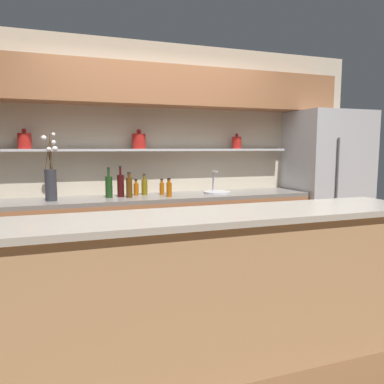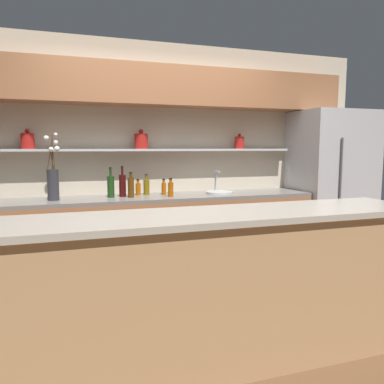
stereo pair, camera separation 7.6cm
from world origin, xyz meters
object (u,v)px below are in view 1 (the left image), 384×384
at_px(sink_fixture, 217,191).
at_px(bottle_sauce_7, 136,189).
at_px(flower_vase, 51,180).
at_px(bottle_wine_5, 121,185).
at_px(bottle_spirit_0, 129,187).
at_px(bottle_oil_1, 144,187).
at_px(bottle_sauce_3, 169,189).
at_px(refrigerator, 327,187).
at_px(bottle_sauce_6, 162,188).
at_px(bottle_sauce_2, 169,188).
at_px(bottle_wine_4, 109,186).

relative_size(sink_fixture, bottle_sauce_7, 1.72).
height_order(flower_vase, bottle_wine_5, flower_vase).
xyz_separation_m(bottle_spirit_0, bottle_oil_1, (0.20, 0.18, -0.02)).
xyz_separation_m(bottle_sauce_3, bottle_sauce_7, (-0.30, 0.24, -0.01)).
bearing_deg(bottle_sauce_3, bottle_wine_5, 161.12).
relative_size(refrigerator, bottle_sauce_6, 10.63).
distance_m(refrigerator, bottle_sauce_3, 2.08).
bearing_deg(sink_fixture, bottle_sauce_2, 170.45).
bearing_deg(bottle_wine_4, bottle_oil_1, 15.29).
bearing_deg(bottle_oil_1, bottle_wine_5, -161.97).
distance_m(refrigerator, sink_fixture, 1.48).
distance_m(bottle_oil_1, bottle_wine_5, 0.29).
distance_m(bottle_wine_5, bottle_sauce_7, 0.20).
bearing_deg(refrigerator, bottle_sauce_7, 176.20).
height_order(bottle_oil_1, bottle_wine_4, bottle_wine_4).
xyz_separation_m(bottle_sauce_2, bottle_sauce_6, (-0.09, -0.03, 0.00)).
relative_size(bottle_sauce_3, bottle_sauce_7, 1.13).
distance_m(bottle_sauce_2, bottle_sauce_6, 0.09).
xyz_separation_m(refrigerator, bottle_sauce_3, (-2.08, -0.08, 0.07)).
distance_m(flower_vase, bottle_sauce_3, 1.17).
distance_m(refrigerator, bottle_spirit_0, 2.48).
distance_m(bottle_wine_4, bottle_sauce_7, 0.32).
relative_size(bottle_oil_1, bottle_wine_4, 0.73).
relative_size(bottle_sauce_3, bottle_wine_4, 0.63).
distance_m(bottle_spirit_0, bottle_wine_4, 0.21).
relative_size(bottle_spirit_0, bottle_oil_1, 1.16).
relative_size(bottle_sauce_3, bottle_sauce_6, 1.12).
bearing_deg(refrigerator, flower_vase, 179.78).
bearing_deg(bottle_sauce_2, bottle_sauce_3, -104.67).
xyz_separation_m(bottle_sauce_2, bottle_wine_4, (-0.66, -0.08, 0.04)).
relative_size(bottle_oil_1, bottle_sauce_3, 1.15).
bearing_deg(sink_fixture, refrigerator, -1.89).
distance_m(bottle_sauce_3, bottle_sauce_6, 0.19).
bearing_deg(bottle_wine_5, bottle_sauce_3, -18.88).
bearing_deg(bottle_sauce_6, bottle_sauce_3, -81.70).
relative_size(bottle_oil_1, bottle_sauce_6, 1.29).
bearing_deg(bottle_spirit_0, bottle_sauce_7, 58.11).
xyz_separation_m(bottle_sauce_3, bottle_wine_4, (-0.60, 0.14, 0.03)).
bearing_deg(bottle_wine_5, bottle_spirit_0, -49.51).
height_order(bottle_wine_4, bottle_wine_5, bottle_wine_5).
bearing_deg(refrigerator, bottle_wine_4, 178.70).
relative_size(bottle_spirit_0, bottle_wine_4, 0.84).
distance_m(bottle_spirit_0, bottle_sauce_3, 0.41).
bearing_deg(bottle_wine_5, bottle_oil_1, 18.03).
height_order(sink_fixture, bottle_oil_1, sink_fixture).
bearing_deg(bottle_sauce_3, bottle_sauce_7, 141.38).
xyz_separation_m(bottle_wine_4, bottle_sauce_6, (0.57, 0.05, -0.04)).
bearing_deg(refrigerator, bottle_spirit_0, -179.84).
distance_m(bottle_spirit_0, bottle_sauce_7, 0.20).
bearing_deg(bottle_sauce_2, bottle_wine_5, -173.69).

